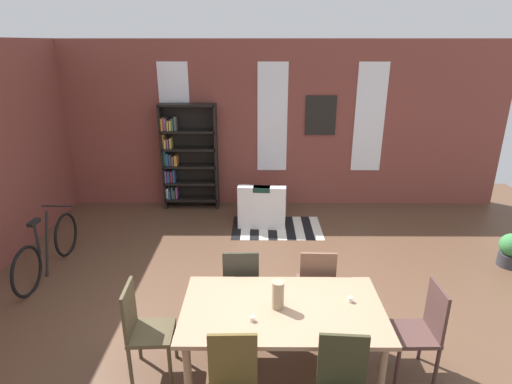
# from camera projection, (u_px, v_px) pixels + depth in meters

# --- Properties ---
(ground_plane) EXTENTS (10.65, 10.65, 0.00)m
(ground_plane) POSITION_uv_depth(u_px,v_px,m) (282.00, 346.00, 4.34)
(ground_plane) COLOR brown
(back_wall_brick) EXTENTS (8.67, 0.12, 3.07)m
(back_wall_brick) POSITION_uv_depth(u_px,v_px,m) (272.00, 126.00, 7.72)
(back_wall_brick) COLOR brown
(back_wall_brick) RESTS_ON ground
(window_pane_0) EXTENTS (0.55, 0.02, 1.99)m
(window_pane_0) POSITION_uv_depth(u_px,v_px,m) (176.00, 118.00, 7.62)
(window_pane_0) COLOR white
(window_pane_1) EXTENTS (0.55, 0.02, 1.99)m
(window_pane_1) POSITION_uv_depth(u_px,v_px,m) (272.00, 118.00, 7.61)
(window_pane_1) COLOR white
(window_pane_2) EXTENTS (0.55, 0.02, 1.99)m
(window_pane_2) POSITION_uv_depth(u_px,v_px,m) (370.00, 118.00, 7.60)
(window_pane_2) COLOR white
(dining_table) EXTENTS (1.84, 1.04, 0.74)m
(dining_table) POSITION_uv_depth(u_px,v_px,m) (282.00, 314.00, 3.78)
(dining_table) COLOR #937258
(dining_table) RESTS_ON ground
(vase_on_table) EXTENTS (0.11, 0.11, 0.27)m
(vase_on_table) POSITION_uv_depth(u_px,v_px,m) (278.00, 295.00, 3.71)
(vase_on_table) COLOR #998466
(vase_on_table) RESTS_ON dining_table
(tealight_candle_0) EXTENTS (0.04, 0.04, 0.05)m
(tealight_candle_0) POSITION_uv_depth(u_px,v_px,m) (350.00, 299.00, 3.83)
(tealight_candle_0) COLOR silver
(tealight_candle_0) RESTS_ON dining_table
(tealight_candle_1) EXTENTS (0.04, 0.04, 0.04)m
(tealight_candle_1) POSITION_uv_depth(u_px,v_px,m) (252.00, 319.00, 3.56)
(tealight_candle_1) COLOR silver
(tealight_candle_1) RESTS_ON dining_table
(dining_chair_head_right) EXTENTS (0.41, 0.41, 0.95)m
(dining_chair_head_right) POSITION_uv_depth(u_px,v_px,m) (421.00, 328.00, 3.82)
(dining_chair_head_right) COLOR #49302C
(dining_chair_head_right) RESTS_ON ground
(dining_chair_far_left) EXTENTS (0.41, 0.41, 0.95)m
(dining_chair_far_left) POSITION_uv_depth(u_px,v_px,m) (241.00, 283.00, 4.53)
(dining_chair_far_left) COLOR #2F2D24
(dining_chair_far_left) RESTS_ON ground
(dining_chair_head_left) EXTENTS (0.42, 0.42, 0.95)m
(dining_chair_head_left) POSITION_uv_depth(u_px,v_px,m) (143.00, 327.00, 3.83)
(dining_chair_head_left) COLOR #4A402A
(dining_chair_head_left) RESTS_ON ground
(dining_chair_far_right) EXTENTS (0.41, 0.41, 0.95)m
(dining_chair_far_right) POSITION_uv_depth(u_px,v_px,m) (316.00, 284.00, 4.53)
(dining_chair_far_right) COLOR brown
(dining_chair_far_right) RESTS_ON ground
(bookshelf_tall) EXTENTS (1.03, 0.29, 1.97)m
(bookshelf_tall) POSITION_uv_depth(u_px,v_px,m) (186.00, 157.00, 7.69)
(bookshelf_tall) COLOR black
(bookshelf_tall) RESTS_ON ground
(armchair_white) EXTENTS (0.87, 0.87, 0.75)m
(armchair_white) POSITION_uv_depth(u_px,v_px,m) (263.00, 207.00, 7.26)
(armchair_white) COLOR white
(armchair_white) RESTS_ON ground
(bicycle_second) EXTENTS (0.44, 1.71, 0.91)m
(bicycle_second) POSITION_uv_depth(u_px,v_px,m) (48.00, 250.00, 5.64)
(bicycle_second) COLOR black
(bicycle_second) RESTS_ON ground
(potted_plant_by_shelf) EXTENTS (0.33, 0.33, 0.49)m
(potted_plant_by_shelf) POSITION_uv_depth(u_px,v_px,m) (511.00, 250.00, 5.82)
(potted_plant_by_shelf) COLOR #333338
(potted_plant_by_shelf) RESTS_ON ground
(striped_rug) EXTENTS (1.52, 0.96, 0.01)m
(striped_rug) POSITION_uv_depth(u_px,v_px,m) (277.00, 228.00, 7.10)
(striped_rug) COLOR black
(striped_rug) RESTS_ON ground
(framed_picture) EXTENTS (0.56, 0.03, 0.72)m
(framed_picture) POSITION_uv_depth(u_px,v_px,m) (321.00, 115.00, 7.58)
(framed_picture) COLOR black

